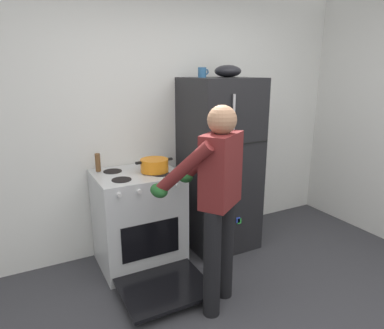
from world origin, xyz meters
TOP-DOWN VIEW (x-y plane):
  - kitchen_wall_back at (0.00, 1.95)m, footprint 6.00×0.10m
  - refrigerator at (0.47, 1.57)m, footprint 0.68×0.72m
  - stove_range at (-0.43, 1.55)m, footprint 0.76×1.23m
  - person_cook at (-0.11, 0.70)m, footprint 0.68×0.72m
  - red_pot at (-0.27, 1.52)m, footprint 0.36×0.26m
  - coffee_mug at (0.29, 1.62)m, footprint 0.11×0.08m
  - pepper_mill at (-0.73, 1.77)m, footprint 0.05×0.05m
  - mixing_bowl at (0.55, 1.57)m, footprint 0.26×0.26m

SIDE VIEW (x-z plane):
  - stove_range at x=-0.43m, z-range -0.01..0.91m
  - refrigerator at x=0.47m, z-range 0.00..1.76m
  - person_cook at x=-0.11m, z-range 0.16..1.76m
  - red_pot at x=-0.27m, z-range 0.92..1.04m
  - pepper_mill at x=-0.73m, z-range 0.92..1.09m
  - kitchen_wall_back at x=0.00m, z-range 0.00..2.70m
  - coffee_mug at x=0.29m, z-range 1.76..1.85m
  - mixing_bowl at x=0.55m, z-range 1.76..1.88m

